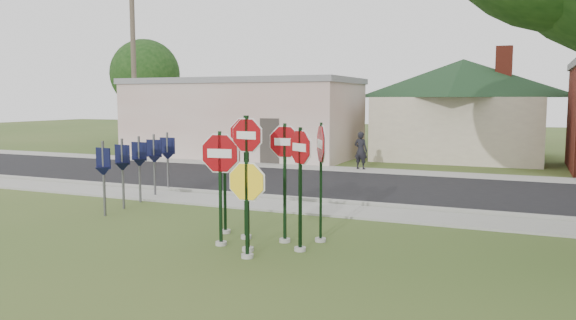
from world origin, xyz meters
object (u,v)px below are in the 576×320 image
at_px(stop_sign_center, 247,165).
at_px(stop_sign_left, 220,171).
at_px(utility_pole_near, 134,64).
at_px(pedestrian, 361,150).
at_px(stop_sign_yellow, 247,198).

relative_size(stop_sign_center, stop_sign_left, 1.12).
relative_size(utility_pole_near, pedestrian, 5.79).
xyz_separation_m(stop_sign_left, utility_pole_near, (-13.36, 14.12, 3.37)).
height_order(stop_sign_left, utility_pole_near, utility_pole_near).
xyz_separation_m(stop_sign_yellow, pedestrian, (-1.71, 14.06, -0.32)).
xyz_separation_m(stop_sign_center, stop_sign_yellow, (0.22, -0.45, -0.58)).
xyz_separation_m(utility_pole_near, pedestrian, (12.61, -0.69, -4.09)).
bearing_deg(stop_sign_yellow, utility_pole_near, 134.15).
bearing_deg(stop_sign_center, stop_sign_left, 166.10).
height_order(stop_sign_center, utility_pole_near, utility_pole_near).
bearing_deg(stop_sign_center, utility_pole_near, 134.60).
height_order(stop_sign_yellow, utility_pole_near, utility_pole_near).
xyz_separation_m(stop_sign_left, pedestrian, (-0.75, 13.43, -0.72)).
relative_size(stop_sign_center, utility_pole_near, 0.30).
height_order(stop_sign_center, stop_sign_left, stop_sign_center).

